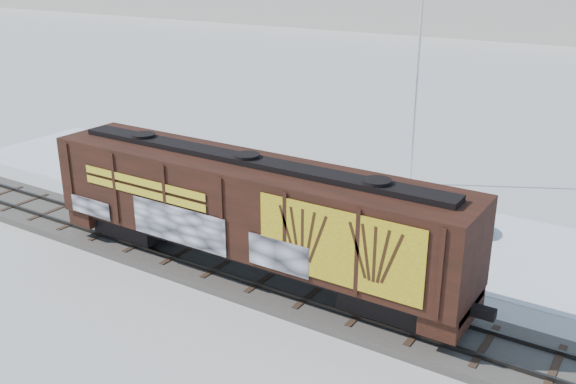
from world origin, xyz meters
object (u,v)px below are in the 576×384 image
Objects in this scene: flagpole at (417,112)px; car_silver at (139,163)px; car_white at (340,206)px; car_dark at (440,216)px; hopper_railcar at (248,209)px.

flagpole is 2.63× the size of car_silver.
flagpole reaches higher than car_silver.
car_white is (-0.82, -6.42, -3.12)m from flagpole.
hopper_railcar is at bearing 135.44° from car_dark.
car_silver reaches higher than car_dark.
hopper_railcar is 1.56× the size of flagpole.
flagpole is (0.95, 13.20, 1.01)m from hopper_railcar.
flagpole is 7.18m from car_white.
car_dark is (3.33, -4.99, -3.20)m from flagpole.
flagpole is 6.80m from car_dark.
hopper_railcar is 3.82× the size of car_dark.
car_dark is (4.15, 1.42, -0.07)m from car_white.
flagpole is at bearing 16.69° from car_dark.
car_dark is at bearing -69.90° from car_white.
hopper_railcar is at bearing -179.87° from car_white.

